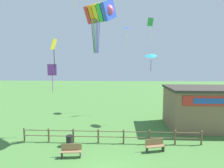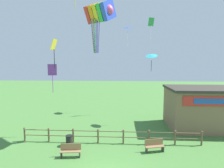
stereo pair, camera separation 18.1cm
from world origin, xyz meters
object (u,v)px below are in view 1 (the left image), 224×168
park_bench_near_fence (71,150)px  kite_yellow_diamond (54,48)px  kite_purple_streamer (52,73)px  kite_rainbow_parafoil (100,12)px  trash_bin (69,141)px  seaside_building (205,107)px  kite_green_diamond (150,25)px  park_bench_by_building (155,145)px  kite_cyan_delta (151,56)px  kite_blue_delta (127,28)px

park_bench_near_fence → kite_yellow_diamond: bearing=123.5°
park_bench_near_fence → kite_yellow_diamond: size_ratio=0.60×
kite_purple_streamer → kite_rainbow_parafoil: bearing=-2.1°
trash_bin → kite_purple_streamer: kite_purple_streamer is taller
trash_bin → seaside_building: bearing=20.5°
kite_green_diamond → park_bench_by_building: bearing=-96.7°
park_bench_by_building → kite_rainbow_parafoil: 11.76m
seaside_building → trash_bin: seaside_building is taller
trash_bin → kite_purple_streamer: bearing=132.8°
park_bench_near_fence → trash_bin: park_bench_near_fence is taller
park_bench_by_building → kite_cyan_delta: 9.85m
kite_rainbow_parafoil → kite_purple_streamer: size_ratio=1.70×
park_bench_by_building → kite_purple_streamer: bearing=162.1°
park_bench_near_fence → kite_green_diamond: 18.39m
seaside_building → kite_purple_streamer: kite_purple_streamer is taller
kite_rainbow_parafoil → kite_cyan_delta: (5.15, 4.14, -3.52)m
kite_green_diamond → park_bench_near_fence: bearing=-121.0°
kite_blue_delta → kite_green_diamond: bearing=-16.9°
kite_cyan_delta → park_bench_by_building: bearing=-96.2°
kite_rainbow_parafoil → kite_green_diamond: bearing=56.4°
park_bench_by_building → kite_yellow_diamond: 11.59m
kite_purple_streamer → kite_green_diamond: kite_green_diamond is taller
park_bench_near_fence → kite_cyan_delta: 12.65m
park_bench_near_fence → kite_cyan_delta: (6.87, 7.94, 7.05)m
seaside_building → kite_blue_delta: bearing=139.6°
kite_blue_delta → kite_purple_streamer: bearing=-127.2°
kite_yellow_diamond → park_bench_near_fence: bearing=-56.5°
kite_green_diamond → kite_cyan_delta: (-0.57, -4.47, -4.29)m
kite_rainbow_parafoil → kite_yellow_diamond: 5.06m
park_bench_by_building → kite_yellow_diamond: (-8.45, 2.42, 7.55)m
seaside_building → kite_blue_delta: size_ratio=2.88×
park_bench_by_building → kite_green_diamond: size_ratio=0.50×
seaside_building → park_bench_near_fence: size_ratio=5.24×
park_bench_near_fence → kite_blue_delta: kite_blue_delta is taller
park_bench_near_fence → kite_rainbow_parafoil: 11.36m
kite_green_diamond → kite_cyan_delta: size_ratio=1.50×
seaside_building → kite_cyan_delta: bearing=165.8°
park_bench_by_building → kite_rainbow_parafoil: bearing=148.4°
kite_rainbow_parafoil → kite_blue_delta: size_ratio=1.64×
trash_bin → kite_cyan_delta: (7.51, 6.24, 7.11)m
kite_purple_streamer → park_bench_by_building: bearing=-17.9°
kite_cyan_delta → park_bench_near_fence: bearing=-130.9°
park_bench_near_fence → kite_purple_streamer: bearing=124.6°
seaside_building → kite_green_diamond: (-4.90, 5.86, 9.69)m
kite_green_diamond → kite_yellow_diamond: 13.75m
kite_rainbow_parafoil → seaside_building: bearing=14.5°
seaside_building → kite_blue_delta: kite_blue_delta is taller
park_bench_by_building → kite_green_diamond: (1.32, 11.31, 11.34)m
kite_purple_streamer → kite_blue_delta: kite_blue_delta is taller
seaside_building → trash_bin: size_ratio=9.19×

